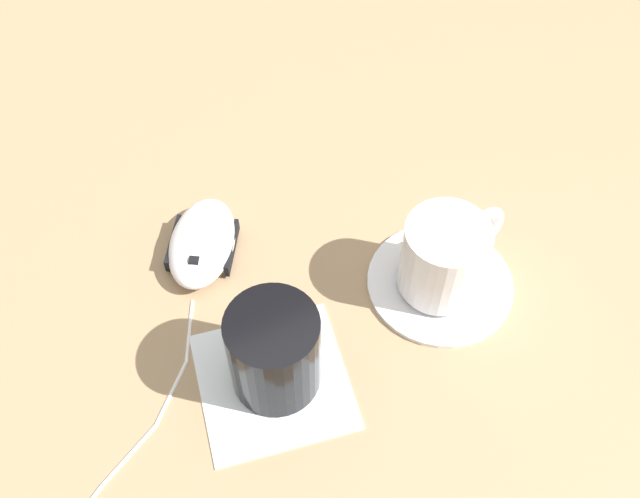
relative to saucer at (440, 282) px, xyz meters
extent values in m
plane|color=#9E7F5B|center=(0.04, 0.10, 0.00)|extent=(3.00, 3.00, 0.00)
cylinder|color=white|center=(0.00, 0.00, 0.00)|extent=(0.13, 0.13, 0.01)
cylinder|color=white|center=(0.00, 0.00, 0.04)|extent=(0.07, 0.07, 0.07)
torus|color=white|center=(0.01, -0.04, 0.05)|extent=(0.02, 0.06, 0.05)
ellipsoid|color=silver|center=(0.13, 0.18, 0.01)|extent=(0.12, 0.11, 0.03)
cylinder|color=black|center=(0.11, 0.19, 0.02)|extent=(0.01, 0.01, 0.01)
cube|color=black|center=(0.12, 0.16, 0.01)|extent=(0.05, 0.03, 0.01)
cube|color=black|center=(0.15, 0.20, 0.01)|extent=(0.05, 0.03, 0.01)
cylinder|color=white|center=(0.06, 0.22, 0.00)|extent=(0.06, 0.03, 0.00)
cylinder|color=white|center=(0.01, 0.26, 0.00)|extent=(0.04, 0.04, 0.00)
cylinder|color=white|center=(-0.03, 0.30, 0.00)|extent=(0.03, 0.05, 0.00)
sphere|color=white|center=(0.08, 0.21, 0.00)|extent=(0.00, 0.00, 0.00)
sphere|color=white|center=(0.03, 0.23, 0.00)|extent=(0.00, 0.00, 0.00)
sphere|color=white|center=(-0.01, 0.28, 0.00)|extent=(0.00, 0.00, 0.00)
sphere|color=white|center=(-0.04, 0.33, 0.00)|extent=(0.00, 0.00, 0.00)
cube|color=white|center=(-0.02, 0.18, 0.00)|extent=(0.14, 0.14, 0.00)
cylinder|color=black|center=(-0.02, 0.17, 0.04)|extent=(0.07, 0.07, 0.09)
camera|label=1|loc=(-0.27, 0.26, 0.54)|focal=40.00mm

